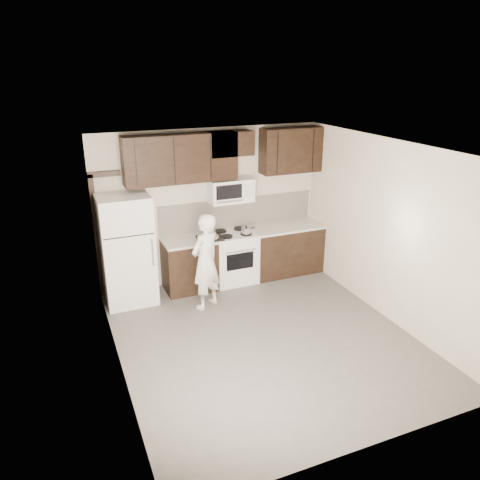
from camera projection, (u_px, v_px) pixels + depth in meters
floor at (264, 338)px, 6.70m from camera, size 4.50×4.50×0.00m
back_wall at (211, 206)px, 8.17m from camera, size 4.00×0.00×4.00m
ceiling at (268, 149)px, 5.75m from camera, size 4.50×4.50×0.00m
counter_run at (249, 255)px, 8.43m from camera, size 2.95×0.64×0.91m
stove at (234, 257)px, 8.32m from camera, size 0.76×0.66×0.94m
backsplash at (237, 212)px, 8.40m from camera, size 2.90×0.02×0.54m
upper_cabinets at (225, 154)px, 7.76m from camera, size 3.48×0.35×0.78m
microwave at (231, 190)px, 8.00m from camera, size 0.76×0.42×0.40m
refrigerator at (127, 250)px, 7.46m from camera, size 0.80×0.76×1.80m
door_trim at (98, 226)px, 7.48m from camera, size 0.50×0.08×2.12m
saucepan at (246, 231)px, 8.08m from camera, size 0.28×0.17×0.16m
baking_tray at (210, 238)px, 7.90m from camera, size 0.47×0.38×0.02m
pizza at (210, 237)px, 7.89m from camera, size 0.33×0.33×0.02m
person at (205, 262)px, 7.31m from camera, size 0.68×0.62×1.56m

